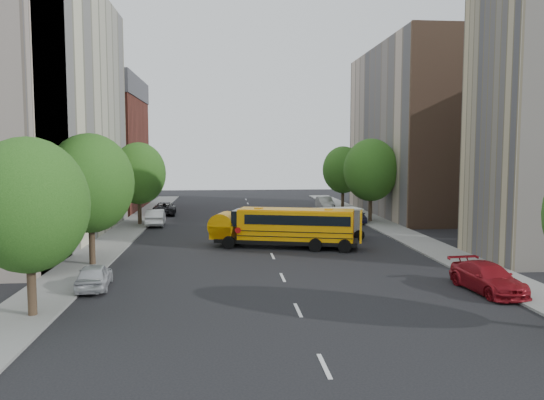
{
  "coord_description": "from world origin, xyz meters",
  "views": [
    {
      "loc": [
        -3.12,
        -36.05,
        6.77
      ],
      "look_at": [
        0.33,
        2.0,
        3.33
      ],
      "focal_mm": 35.0,
      "sensor_mm": 36.0,
      "label": 1
    }
  ],
  "objects": [
    {
      "name": "building_right_sidewall",
      "position": [
        18.0,
        9.0,
        9.0
      ],
      "size": [
        10.1,
        0.3,
        18.0
      ],
      "primitive_type": "cube",
      "color": "brown",
      "rests_on": "ground"
    },
    {
      "name": "sidewalk_right",
      "position": [
        11.5,
        5.0,
        0.06
      ],
      "size": [
        3.0,
        80.0,
        0.12
      ],
      "primitive_type": "cube",
      "color": "slate",
      "rests_on": "ground"
    },
    {
      "name": "parked_car_4",
      "position": [
        9.6,
        14.07,
        0.7
      ],
      "size": [
        1.89,
        4.18,
        1.39
      ],
      "primitive_type": "imported",
      "rotation": [
        0.0,
        0.0,
        -0.06
      ],
      "color": "#34345B",
      "rests_on": "ground"
    },
    {
      "name": "building_right_far",
      "position": [
        18.0,
        20.0,
        9.0
      ],
      "size": [
        10.0,
        22.0,
        18.0
      ],
      "primitive_type": "cube",
      "color": "#C6AE9A",
      "rests_on": "ground"
    },
    {
      "name": "school_bus",
      "position": [
        1.17,
        1.06,
        1.59
      ],
      "size": [
        10.31,
        4.91,
        2.85
      ],
      "rotation": [
        0.0,
        0.0,
        -0.27
      ],
      "color": "black",
      "rests_on": "ground"
    },
    {
      "name": "parked_car_3",
      "position": [
        9.6,
        -11.83,
        0.69
      ],
      "size": [
        2.43,
        4.97,
        1.39
      ],
      "primitive_type": "imported",
      "rotation": [
        0.0,
        0.0,
        0.1
      ],
      "color": "maroon",
      "rests_on": "ground"
    },
    {
      "name": "parked_car_0",
      "position": [
        -9.6,
        -9.49,
        0.65
      ],
      "size": [
        1.87,
        3.91,
        1.29
      ],
      "primitive_type": "imported",
      "rotation": [
        0.0,
        0.0,
        3.23
      ],
      "color": "#B8BABF",
      "rests_on": "ground"
    },
    {
      "name": "parked_car_1",
      "position": [
        -9.49,
        13.5,
        0.76
      ],
      "size": [
        1.88,
        4.69,
        1.52
      ],
      "primitive_type": "imported",
      "rotation": [
        0.0,
        0.0,
        3.2
      ],
      "color": "white",
      "rests_on": "ground"
    },
    {
      "name": "tower_crane",
      "position": [
        30.25,
        28.0,
        24.48
      ],
      "size": [
        28.5,
        1.2,
        35.75
      ],
      "color": "yellow",
      "rests_on": "ground"
    },
    {
      "name": "building_left_cream",
      "position": [
        -18.0,
        6.0,
        10.0
      ],
      "size": [
        10.0,
        26.0,
        20.0
      ],
      "primitive_type": "cube",
      "color": "beige",
      "rests_on": "ground"
    },
    {
      "name": "lane_markings",
      "position": [
        0.0,
        10.0,
        0.01
      ],
      "size": [
        0.15,
        64.0,
        0.01
      ],
      "primitive_type": "cube",
      "color": "silver",
      "rests_on": "ground"
    },
    {
      "name": "building_left_redbrick",
      "position": [
        -18.0,
        28.0,
        6.5
      ],
      "size": [
        10.0,
        15.0,
        13.0
      ],
      "primitive_type": "cube",
      "color": "maroon",
      "rests_on": "ground"
    },
    {
      "name": "street_tree_4",
      "position": [
        11.0,
        14.0,
        5.08
      ],
      "size": [
        5.25,
        5.25,
        8.1
      ],
      "color": "#38281C",
      "rests_on": "ground"
    },
    {
      "name": "parked_car_5",
      "position": [
        8.8,
        25.86,
        0.76
      ],
      "size": [
        1.63,
        4.62,
        1.52
      ],
      "primitive_type": "imported",
      "rotation": [
        0.0,
        0.0,
        0.0
      ],
      "color": "#989994",
      "rests_on": "ground"
    },
    {
      "name": "street_tree_5",
      "position": [
        11.0,
        26.0,
        4.7
      ],
      "size": [
        4.86,
        4.86,
        7.51
      ],
      "color": "#38281C",
      "rests_on": "ground"
    },
    {
      "name": "parked_car_2",
      "position": [
        -9.6,
        22.11,
        0.7
      ],
      "size": [
        2.58,
        5.14,
        1.4
      ],
      "primitive_type": "imported",
      "rotation": [
        0.0,
        0.0,
        3.19
      ],
      "color": "black",
      "rests_on": "ground"
    },
    {
      "name": "safari_truck",
      "position": [
        4.75,
        4.12,
        1.28
      ],
      "size": [
        5.95,
        3.11,
        2.43
      ],
      "rotation": [
        0.0,
        0.0,
        0.2
      ],
      "color": "black",
      "rests_on": "ground"
    },
    {
      "name": "street_tree_2",
      "position": [
        -11.0,
        14.0,
        4.83
      ],
      "size": [
        4.99,
        4.99,
        7.71
      ],
      "color": "#38281C",
      "rests_on": "ground"
    },
    {
      "name": "sidewalk_left",
      "position": [
        -11.5,
        5.0,
        0.06
      ],
      "size": [
        3.0,
        80.0,
        0.12
      ],
      "primitive_type": "cube",
      "color": "slate",
      "rests_on": "ground"
    },
    {
      "name": "street_tree_1",
      "position": [
        -11.0,
        -4.0,
        4.95
      ],
      "size": [
        5.12,
        5.12,
        7.9
      ],
      "color": "#38281C",
      "rests_on": "ground"
    },
    {
      "name": "ground",
      "position": [
        0.0,
        0.0,
        0.0
      ],
      "size": [
        120.0,
        120.0,
        0.0
      ],
      "primitive_type": "plane",
      "color": "black",
      "rests_on": "ground"
    },
    {
      "name": "street_tree_0",
      "position": [
        -11.0,
        -14.0,
        4.64
      ],
      "size": [
        4.8,
        4.8,
        7.41
      ],
      "color": "#38281C",
      "rests_on": "ground"
    }
  ]
}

